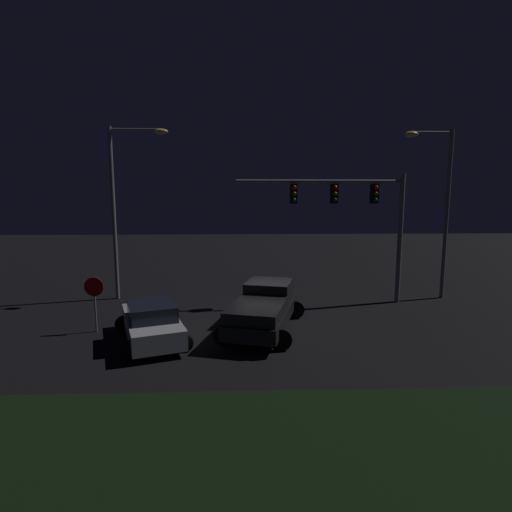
% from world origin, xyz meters
% --- Properties ---
extents(ground_plane, '(80.00, 80.00, 0.00)m').
position_xyz_m(ground_plane, '(0.00, 0.00, 0.00)').
color(ground_plane, black).
extents(grass_median, '(24.88, 5.20, 0.10)m').
position_xyz_m(grass_median, '(0.00, -9.43, 0.05)').
color(grass_median, black).
rests_on(grass_median, ground_plane).
extents(pickup_truck, '(3.80, 5.74, 1.80)m').
position_xyz_m(pickup_truck, '(-0.19, -1.37, 1.00)').
color(pickup_truck, black).
rests_on(pickup_truck, ground_plane).
extents(car_sedan, '(3.38, 4.75, 1.51)m').
position_xyz_m(car_sedan, '(-4.47, -2.58, 0.74)').
color(car_sedan, '#B7B7BC').
rests_on(car_sedan, ground_plane).
extents(traffic_signal_gantry, '(8.32, 0.56, 6.50)m').
position_xyz_m(traffic_signal_gantry, '(4.42, 2.66, 4.90)').
color(traffic_signal_gantry, slate).
rests_on(traffic_signal_gantry, ground_plane).
extents(street_lamp_left, '(3.02, 0.44, 8.85)m').
position_xyz_m(street_lamp_left, '(-7.09, 3.95, 5.55)').
color(street_lamp_left, slate).
rests_on(street_lamp_left, ground_plane).
extents(street_lamp_right, '(2.54, 0.44, 8.72)m').
position_xyz_m(street_lamp_right, '(9.09, 3.44, 5.43)').
color(street_lamp_right, slate).
rests_on(street_lamp_right, ground_plane).
extents(stop_sign, '(0.76, 0.08, 2.23)m').
position_xyz_m(stop_sign, '(-6.94, -1.43, 1.56)').
color(stop_sign, slate).
rests_on(stop_sign, ground_plane).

